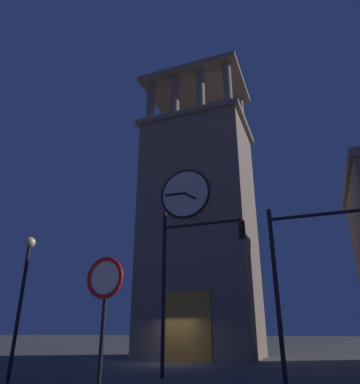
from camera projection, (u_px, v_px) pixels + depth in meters
name	position (u px, v px, depth m)	size (l,w,h in m)	color
ground_plane	(168.00, 364.00, 19.51)	(200.00, 200.00, 0.00)	#56544F
clocktower	(199.00, 224.00, 26.70)	(8.40, 6.61, 24.91)	gray
traffic_signal_near	(306.00, 261.00, 12.16)	(3.55, 0.41, 5.99)	black
traffic_signal_mid	(187.00, 265.00, 14.74)	(3.67, 0.41, 6.71)	black
street_lamp	(24.00, 277.00, 13.88)	(0.44, 0.44, 5.33)	black
no_horn_sign	(104.00, 292.00, 6.51)	(0.78, 0.14, 3.06)	black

